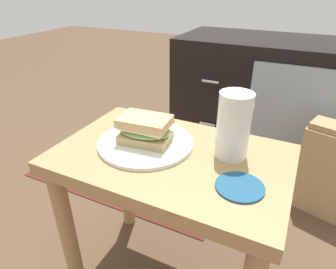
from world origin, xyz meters
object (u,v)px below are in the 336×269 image
(beer_glass, at_px, (233,127))
(coaster, at_px, (240,187))
(plate, at_px, (146,143))
(tv_cabinet, at_px, (273,98))
(sandwich_front, at_px, (145,129))
(paper_bag, at_px, (329,171))

(beer_glass, height_order, coaster, beer_glass)
(plate, bearing_deg, tv_cabinet, 77.81)
(plate, relative_size, sandwich_front, 1.68)
(sandwich_front, xyz_separation_m, paper_bag, (0.49, 0.54, -0.32))
(sandwich_front, xyz_separation_m, coaster, (0.26, -0.07, -0.04))
(coaster, bearing_deg, paper_bag, 69.09)
(tv_cabinet, bearing_deg, plate, -102.19)
(coaster, bearing_deg, tv_cabinet, 93.11)
(plate, distance_m, coaster, 0.27)
(beer_glass, xyz_separation_m, paper_bag, (0.28, 0.49, -0.35))
(plate, distance_m, beer_glass, 0.22)
(plate, xyz_separation_m, beer_glass, (0.21, 0.04, 0.07))
(tv_cabinet, relative_size, plate, 3.99)
(coaster, relative_size, paper_bag, 0.27)
(beer_glass, bearing_deg, coaster, -65.72)
(plate, xyz_separation_m, coaster, (0.26, -0.07, -0.00))
(tv_cabinet, height_order, beer_glass, beer_glass)
(beer_glass, distance_m, paper_bag, 0.67)
(coaster, bearing_deg, sandwich_front, 165.38)
(sandwich_front, height_order, coaster, sandwich_front)
(tv_cabinet, relative_size, beer_glass, 6.11)
(beer_glass, relative_size, coaster, 1.57)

